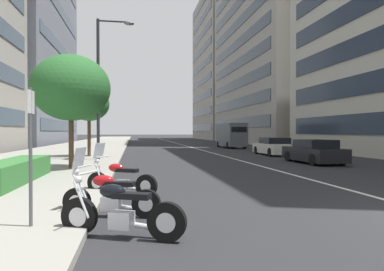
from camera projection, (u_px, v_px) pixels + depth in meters
name	position (u px, v px, depth m)	size (l,w,h in m)	color
sidewalk_right_plaza	(80.00, 149.00, 34.31)	(160.00, 9.04, 0.15)	gray
lane_centre_stripe	(188.00, 146.00, 41.23)	(110.00, 0.16, 0.01)	silver
motorcycle_far_end_row	(120.00, 213.00, 5.77)	(1.04, 2.11, 1.11)	black
motorcycle_by_sign_pole	(109.00, 196.00, 7.22)	(0.86, 2.06, 1.46)	black
motorcycle_mid_row	(120.00, 180.00, 9.67)	(1.15, 1.98, 1.47)	black
car_following_behind	(314.00, 152.00, 19.47)	(4.25, 1.98, 1.34)	black
car_far_down_avenue	(274.00, 147.00, 26.21)	(4.29, 1.95, 1.33)	beige
delivery_van_ahead	(231.00, 135.00, 37.88)	(5.72, 2.09, 2.70)	#4C5156
parking_sign_by_curb	(31.00, 143.00, 5.95)	(0.32, 0.06, 2.41)	#47494C
street_lamp_with_banners	(103.00, 77.00, 20.31)	(1.26, 2.21, 8.29)	#232326
clipped_hedge_bed	(14.00, 171.00, 11.19)	(5.27, 1.10, 0.71)	#337033
street_tree_near_plaza_corner	(71.00, 88.00, 15.30)	(3.45, 3.45, 5.07)	#473323
street_tree_far_plaza	(89.00, 104.00, 22.91)	(2.67, 2.67, 4.62)	#473323
office_tower_near_left	(287.00, 20.00, 54.28)	(29.46, 16.49, 38.87)	gray
office_tower_mid_left	(245.00, 69.00, 82.56)	(23.96, 21.46, 33.61)	gray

